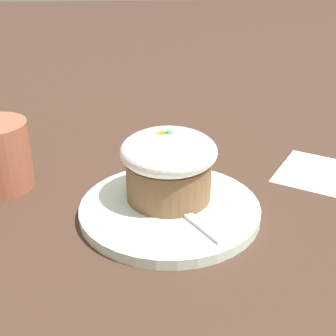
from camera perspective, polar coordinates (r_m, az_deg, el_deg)
The scene contains 5 objects.
ground_plane at distance 0.54m, azimuth 0.21°, elevation -5.59°, with size 4.00×4.00×0.00m, color #3D281E.
dessert_plate at distance 0.54m, azimuth 0.22°, elevation -5.05°, with size 0.21×0.21×0.01m.
carrot_cake at distance 0.53m, azimuth -0.00°, elevation 0.47°, with size 0.11×0.11×0.08m.
spoon at distance 0.53m, azimuth 0.77°, elevation -4.35°, with size 0.08×0.12×0.01m.
paper_napkin at distance 0.66m, azimuth 19.20°, elevation -0.88°, with size 0.17×0.17×0.00m.
Camera 1 is at (0.03, 0.46, 0.29)m, focal length 50.00 mm.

